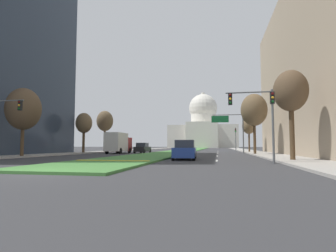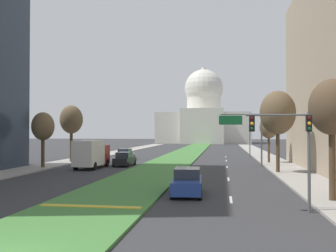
% 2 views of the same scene
% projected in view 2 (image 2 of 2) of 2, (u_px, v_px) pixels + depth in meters
% --- Properties ---
extents(ground_plane, '(282.63, 282.63, 0.00)m').
position_uv_depth(ground_plane, '(188.00, 152.00, 75.10)').
color(ground_plane, '#333335').
extents(grass_median, '(6.23, 115.62, 0.14)m').
position_uv_depth(grass_median, '(185.00, 154.00, 68.75)').
color(grass_median, '#427A38').
rests_on(grass_median, ground_plane).
extents(median_curb_nose, '(5.60, 0.50, 0.04)m').
position_uv_depth(median_curb_nose, '(91.00, 206.00, 19.78)').
color(median_curb_nose, gold).
rests_on(median_curb_nose, grass_median).
extents(lane_dashes_right, '(0.16, 41.59, 0.01)m').
position_uv_depth(lane_dashes_right, '(227.00, 168.00, 42.63)').
color(lane_dashes_right, silver).
rests_on(lane_dashes_right, ground_plane).
extents(sidewalk_left, '(4.00, 115.62, 0.15)m').
position_uv_depth(sidewalk_left, '(102.00, 155.00, 64.45)').
color(sidewalk_left, '#9E9991').
rests_on(sidewalk_left, ground_plane).
extents(sidewalk_right, '(4.00, 115.62, 0.15)m').
position_uv_depth(sidewalk_right, '(265.00, 157.00, 60.34)').
color(sidewalk_right, '#9E9991').
rests_on(sidewalk_right, ground_plane).
extents(capitol_building, '(33.86, 25.07, 28.56)m').
position_uv_depth(capitol_building, '(204.00, 117.00, 138.07)').
color(capitol_building, silver).
rests_on(capitol_building, ground_plane).
extents(traffic_light_near_right, '(3.34, 0.35, 5.20)m').
position_uv_depth(traffic_light_near_right, '(292.00, 139.00, 19.12)').
color(traffic_light_near_right, '#515456').
rests_on(traffic_light_near_right, ground_plane).
extents(traffic_light_far_right, '(0.28, 0.35, 5.20)m').
position_uv_depth(traffic_light_far_right, '(250.00, 137.00, 60.32)').
color(traffic_light_far_right, '#515456').
rests_on(traffic_light_far_right, ground_plane).
extents(overhead_guide_sign, '(5.17, 0.20, 6.50)m').
position_uv_depth(overhead_guide_sign, '(246.00, 128.00, 44.36)').
color(overhead_guide_sign, '#515456').
rests_on(overhead_guide_sign, ground_plane).
extents(street_tree_right_near, '(2.66, 2.66, 7.30)m').
position_uv_depth(street_tree_right_near, '(332.00, 109.00, 21.69)').
color(street_tree_right_near, '#4C3823').
rests_on(street_tree_right_near, ground_plane).
extents(street_tree_left_mid, '(2.56, 2.56, 6.42)m').
position_uv_depth(street_tree_left_mid, '(43.00, 127.00, 41.99)').
color(street_tree_left_mid, '#4C3823').
rests_on(street_tree_left_mid, ground_plane).
extents(street_tree_right_mid, '(3.52, 3.52, 8.30)m').
position_uv_depth(street_tree_right_mid, '(278.00, 113.00, 36.90)').
color(street_tree_right_mid, '#4C3823').
rests_on(street_tree_right_mid, ground_plane).
extents(street_tree_left_far, '(3.09, 3.09, 7.80)m').
position_uv_depth(street_tree_left_far, '(71.00, 120.00, 50.21)').
color(street_tree_left_far, '#4C3823').
rests_on(street_tree_left_far, ground_plane).
extents(street_tree_right_far, '(2.39, 2.39, 6.29)m').
position_uv_depth(street_tree_right_far, '(269.00, 128.00, 48.61)').
color(street_tree_right_far, '#4C3823').
rests_on(street_tree_right_far, ground_plane).
extents(sedan_lead_stopped, '(2.21, 4.68, 1.75)m').
position_uv_depth(sedan_lead_stopped, '(187.00, 182.00, 24.44)').
color(sedan_lead_stopped, navy).
rests_on(sedan_lead_stopped, ground_plane).
extents(sedan_midblock, '(1.86, 4.61, 1.70)m').
position_uv_depth(sedan_midblock, '(125.00, 159.00, 45.14)').
color(sedan_midblock, black).
rests_on(sedan_midblock, ground_plane).
extents(sedan_distant, '(1.93, 4.38, 1.64)m').
position_uv_depth(sedan_distant, '(125.00, 154.00, 55.48)').
color(sedan_distant, '#BCBCC1').
rests_on(sedan_distant, ground_plane).
extents(box_truck_delivery, '(2.40, 6.40, 3.20)m').
position_uv_depth(box_truck_delivery, '(91.00, 154.00, 42.05)').
color(box_truck_delivery, maroon).
rests_on(box_truck_delivery, ground_plane).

